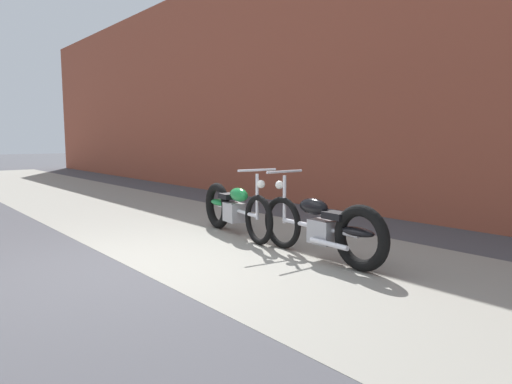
% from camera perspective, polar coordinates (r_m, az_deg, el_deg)
% --- Properties ---
extents(ground_plane, '(80.00, 80.00, 0.00)m').
position_cam_1_polar(ground_plane, '(5.26, -15.03, -9.33)').
color(ground_plane, '#47474C').
extents(sidewalk_slab, '(36.00, 3.50, 0.01)m').
position_cam_1_polar(sidewalk_slab, '(6.17, -0.04, -6.67)').
color(sidewalk_slab, gray).
rests_on(sidewalk_slab, ground).
extents(brick_building_wall, '(36.00, 0.50, 5.54)m').
position_cam_1_polar(brick_building_wall, '(8.73, 18.25, 15.22)').
color(brick_building_wall, brown).
rests_on(brick_building_wall, ground).
extents(motorcycle_green, '(1.99, 0.67, 1.03)m').
position_cam_1_polar(motorcycle_green, '(6.84, -3.08, -1.97)').
color(motorcycle_green, black).
rests_on(motorcycle_green, ground).
extents(motorcycle_black, '(2.01, 0.58, 1.03)m').
position_cam_1_polar(motorcycle_black, '(5.37, 8.95, -4.46)').
color(motorcycle_black, black).
rests_on(motorcycle_black, ground).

